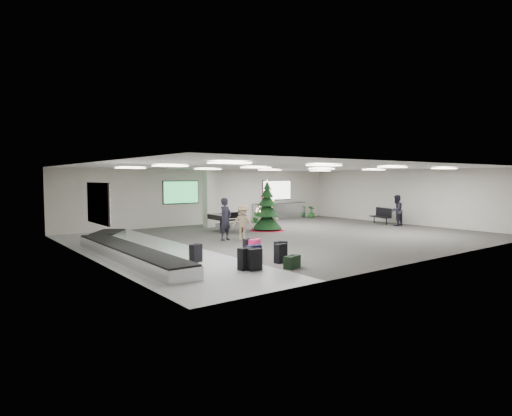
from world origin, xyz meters
TOP-DOWN VIEW (x-y plane):
  - ground at (0.00, 0.00)m, footprint 18.00×18.00m
  - room_envelope at (-0.38, 0.67)m, footprint 18.02×14.02m
  - baggage_carousel at (-7.84, -0.08)m, footprint 2.28×9.71m
  - service_counter at (5.00, 6.65)m, footprint 4.05×0.65m
  - suitcase_0 at (-5.70, -4.83)m, footprint 0.43×0.27m
  - suitcase_1 at (-4.11, -4.13)m, footprint 0.43×0.26m
  - pink_suitcase at (-4.65, -3.43)m, footprint 0.49×0.41m
  - suitcase_3 at (-4.43, -2.82)m, footprint 0.43×0.28m
  - navy_suitcase at (-5.41, -4.40)m, footprint 0.44×0.27m
  - suitcase_5 at (-5.86, -4.59)m, footprint 0.46×0.29m
  - green_duffel at (-4.62, -5.25)m, footprint 0.63×0.44m
  - suitcase_7 at (-4.35, -4.42)m, footprint 0.45×0.30m
  - suitcase_8 at (-6.48, -2.74)m, footprint 0.45×0.35m
  - christmas_tree at (0.62, 2.50)m, footprint 1.85×1.85m
  - grand_piano at (-1.30, 3.33)m, footprint 1.50×1.87m
  - bench at (7.87, 0.83)m, footprint 0.98×1.59m
  - traveler_a at (-3.07, 0.75)m, footprint 0.78×0.64m
  - traveler_b at (-2.40, 0.44)m, footprint 1.13×0.91m
  - traveler_bench at (7.66, -0.34)m, footprint 0.91×0.74m
  - potted_plant_left at (2.34, 5.78)m, footprint 0.48×0.52m
  - potted_plant_right at (7.24, 6.00)m, footprint 0.55×0.55m

SIDE VIEW (x-z plane):
  - ground at x=0.00m, z-range 0.00..0.00m
  - green_duffel at x=-4.62m, z-range -0.01..0.39m
  - baggage_carousel at x=-7.84m, z-range 0.00..0.43m
  - suitcase_8 at x=-6.48m, z-range -0.01..0.60m
  - suitcase_3 at x=-4.43m, z-range -0.01..0.60m
  - suitcase_7 at x=-4.35m, z-range -0.01..0.62m
  - suitcase_1 at x=-4.11m, z-range -0.01..0.64m
  - suitcase_0 at x=-5.70m, z-range -0.01..0.65m
  - suitcase_5 at x=-5.86m, z-range -0.01..0.66m
  - navy_suitcase at x=-5.41m, z-range -0.01..0.67m
  - pink_suitcase at x=-4.65m, z-range -0.01..0.68m
  - potted_plant_left at x=2.34m, z-range 0.00..0.75m
  - potted_plant_right at x=7.24m, z-range 0.00..0.81m
  - bench at x=7.87m, z-range 0.06..1.02m
  - service_counter at x=5.00m, z-range 0.01..1.09m
  - grand_piano at x=-1.30m, z-range 0.22..1.23m
  - traveler_b at x=-2.40m, z-range 0.00..1.52m
  - traveler_bench at x=7.66m, z-range 0.00..1.74m
  - christmas_tree at x=0.62m, z-range -0.42..2.23m
  - traveler_a at x=-3.07m, z-range 0.00..1.84m
  - room_envelope at x=-0.38m, z-range 0.73..3.94m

